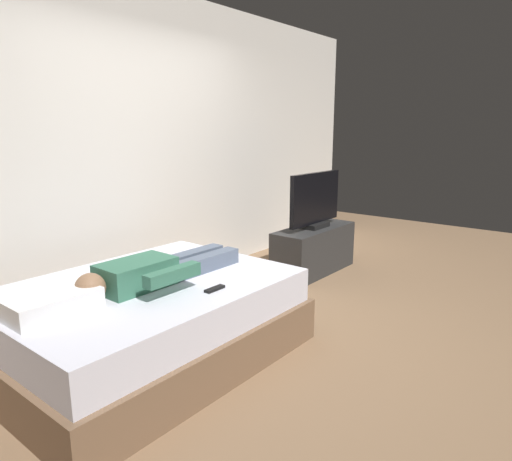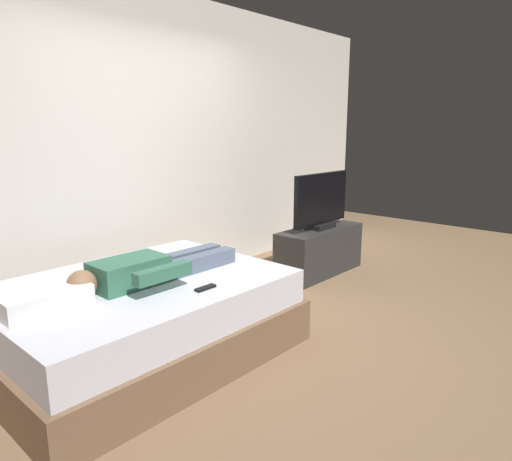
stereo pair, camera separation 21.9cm
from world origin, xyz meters
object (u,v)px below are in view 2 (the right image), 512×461
person (148,270)px  remote (205,288)px  pillow (41,298)px  bed (142,318)px  tv_stand (319,251)px  tv (321,202)px

person → remote: (0.15, -0.40, -0.07)m
person → pillow: bearing=175.1°
bed → remote: size_ratio=13.01×
tv_stand → tv: tv is taller
person → tv_stand: bearing=4.8°
tv_stand → tv: size_ratio=1.25×
bed → tv: 2.41m
remote → tv_stand: remote is taller
pillow → tv_stand: 3.03m
remote → tv: size_ratio=0.17×
tv_stand → pillow: bearing=-177.4°
remote → tv_stand: 2.27m
pillow → remote: 0.96m
bed → tv: bearing=3.3°
pillow → person: size_ratio=0.38×
bed → tv: tv is taller
pillow → remote: size_ratio=3.20×
bed → person: 0.36m
person → remote: size_ratio=8.40×
bed → pillow: bearing=180.0°
remote → bed: bearing=111.2°
person → tv_stand: 2.36m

